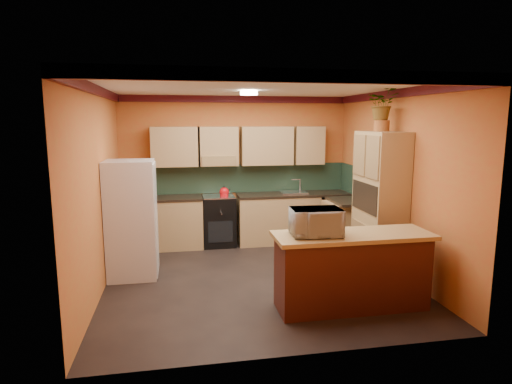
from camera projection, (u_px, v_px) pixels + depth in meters
room_shell at (254, 132)px, 6.12m from camera, size 4.24×4.24×2.72m
base_cabinets_back at (252, 220)px, 7.91m from camera, size 3.65×0.60×0.88m
countertop_back at (252, 196)px, 7.83m from camera, size 3.65×0.62×0.04m
stove at (219, 221)px, 7.79m from camera, size 0.58×0.58×0.91m
kettle at (224, 191)px, 7.67m from camera, size 0.21×0.21×0.18m
sink at (293, 192)px, 7.96m from camera, size 0.48×0.40×0.03m
base_cabinets_right at (349, 227)px, 7.35m from camera, size 0.60×0.80×0.88m
countertop_right at (350, 201)px, 7.28m from camera, size 0.62×0.80×0.04m
fridge at (131, 219)px, 6.16m from camera, size 0.68×0.66×1.70m
pantry at (380, 203)px, 6.31m from camera, size 0.48×0.90×2.10m
fern_pot at (382, 126)px, 6.18m from camera, size 0.22×0.22×0.16m
fern at (383, 104)px, 6.13m from camera, size 0.52×0.49×0.47m
breakfast_bar at (352, 273)px, 5.15m from camera, size 1.80×0.55×0.88m
bar_top at (353, 235)px, 5.08m from camera, size 1.90×0.65×0.05m
microwave at (316, 222)px, 4.96m from camera, size 0.59×0.42×0.32m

